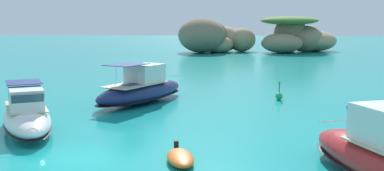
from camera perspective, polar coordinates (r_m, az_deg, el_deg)
ground_plane at (r=19.96m, az=-14.32°, el=-9.18°), size 400.00×400.00×0.00m
islet_large at (r=94.29m, az=13.65°, el=6.17°), size 19.34×19.24×7.34m
islet_small at (r=90.52m, az=2.82°, el=6.24°), size 18.58×17.43×6.94m
motorboat_white at (r=25.62m, az=-20.57°, el=-3.78°), size 6.08×8.27×2.54m
motorboat_navy at (r=32.74m, az=-6.53°, el=-0.58°), size 6.66×9.88×3.00m
dinghy_tender at (r=18.79m, az=-1.53°, el=-9.30°), size 1.70×2.87×0.58m
channel_buoy at (r=34.50m, az=11.19°, el=-1.28°), size 0.56×0.56×1.48m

